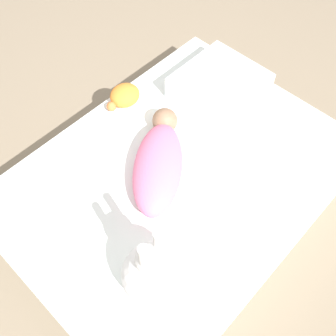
{
  "coord_description": "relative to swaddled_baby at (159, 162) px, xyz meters",
  "views": [
    {
      "loc": [
        0.66,
        0.57,
        1.57
      ],
      "look_at": [
        0.03,
        -0.02,
        0.26
      ],
      "focal_mm": 42.0,
      "sensor_mm": 36.0,
      "label": 1
    }
  ],
  "objects": [
    {
      "name": "bunny_plush",
      "position": [
        0.35,
        0.32,
        0.06
      ],
      "size": [
        0.22,
        0.22,
        0.38
      ],
      "color": "white",
      "rests_on": "bed_mattress"
    },
    {
      "name": "pillow",
      "position": [
        -0.5,
        -0.1,
        -0.0
      ],
      "size": [
        0.37,
        0.34,
        0.12
      ],
      "color": "white",
      "rests_on": "bed_mattress"
    },
    {
      "name": "bed_mattress",
      "position": [
        -0.04,
        0.07,
        -0.17
      ],
      "size": [
        1.4,
        1.04,
        0.21
      ],
      "color": "white",
      "rests_on": "ground_plane"
    },
    {
      "name": "ground_plane",
      "position": [
        -0.04,
        0.07,
        -0.27
      ],
      "size": [
        12.0,
        12.0,
        0.0
      ],
      "primitive_type": "plane",
      "color": "#7A6B56"
    },
    {
      "name": "turtle_plush",
      "position": [
        -0.16,
        -0.38,
        -0.02
      ],
      "size": [
        0.18,
        0.13,
        0.09
      ],
      "color": "orange",
      "rests_on": "bed_mattress"
    },
    {
      "name": "swaddled_baby",
      "position": [
        0.0,
        0.0,
        0.0
      ],
      "size": [
        0.49,
        0.42,
        0.13
      ],
      "rotation": [
        0.0,
        0.0,
        3.79
      ],
      "color": "pink",
      "rests_on": "bed_mattress"
    }
  ]
}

